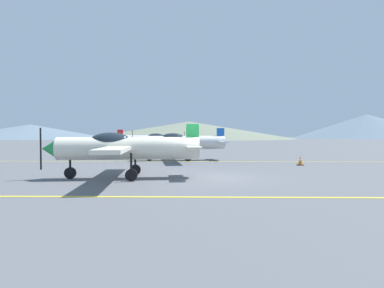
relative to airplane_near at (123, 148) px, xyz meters
name	(u,v)px	position (x,y,z in m)	size (l,w,h in m)	color
ground_plane	(205,177)	(3.63, 0.30, -1.36)	(400.00, 400.00, 0.00)	#54565B
apron_line_near	(208,197)	(3.63, -4.30, -1.35)	(80.00, 0.16, 0.01)	yellow
apron_line_far	(203,162)	(3.63, 8.65, -1.35)	(80.00, 0.16, 0.01)	yellow
airplane_near	(123,148)	(0.00, 0.00, 0.00)	(7.02, 8.06, 2.41)	silver
airplane_mid	(180,142)	(1.97, 9.86, 0.00)	(7.04, 8.06, 2.41)	silver
airplane_far	(150,140)	(-1.62, 19.17, 0.00)	(7.01, 8.06, 2.41)	silver
traffic_cone_front	(300,161)	(9.72, 6.11, -1.07)	(0.36, 0.36, 0.59)	black
hill_left	(30,132)	(-68.16, 121.84, 1.68)	(66.18, 66.18, 6.07)	slate
hill_centerleft	(188,130)	(-0.90, 124.46, 2.32)	(88.86, 88.86, 7.35)	slate
hill_centerright	(366,126)	(80.97, 136.96, 4.17)	(65.74, 65.74, 11.05)	slate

